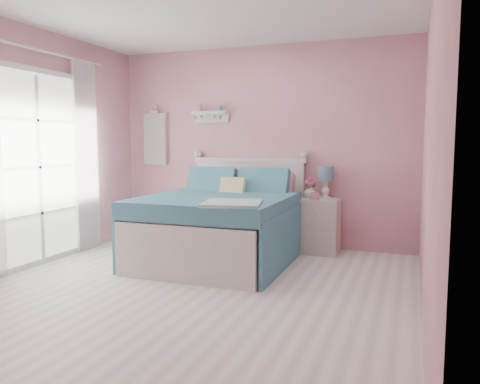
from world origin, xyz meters
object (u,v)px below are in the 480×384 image
Objects in this scene: bed at (222,226)px; nightstand at (320,225)px; table_lamp at (326,176)px; vase at (310,191)px; teacup at (315,196)px.

nightstand is (0.99, 0.75, -0.06)m from bed.
bed is 1.44m from table_lamp.
vase reaches higher than teacup.
nightstand is 6.36× the size of teacup.
nightstand is 0.61m from table_lamp.
bed is 1.20m from vase.
teacup is at bearing -59.59° from vase.
table_lamp is (1.04, 0.84, 0.55)m from bed.
vase is at bearing 172.48° from nightstand.
nightstand is 0.43m from vase.
bed is 5.09× the size of table_lamp.
teacup reaches higher than nightstand.
vase is at bearing -159.18° from table_lamp.
bed is 1.24m from nightstand.
table_lamp is 3.71× the size of teacup.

